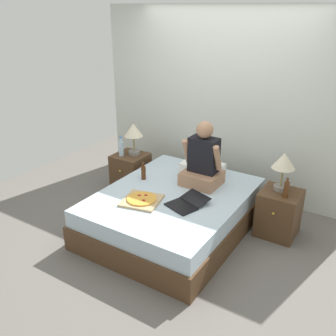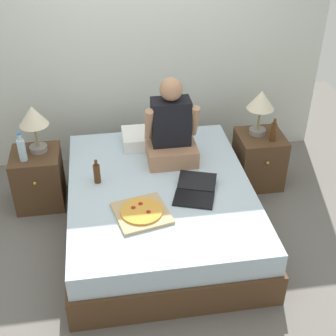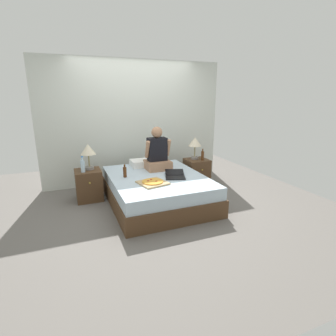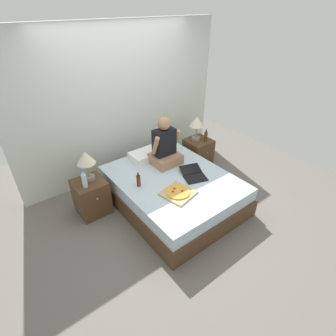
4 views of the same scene
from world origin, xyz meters
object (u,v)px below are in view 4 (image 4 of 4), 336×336
laptop (194,175)px  beer_bottle_on_bed (138,180)px  nightstand_left (92,197)px  lamp_on_right_nightstand (197,123)px  beer_bottle (206,136)px  pizza_box (178,193)px  bed (173,190)px  person_seated (165,147)px  water_bottle (84,180)px  nightstand_right (198,153)px  lamp_on_left_nightstand (86,160)px

laptop → beer_bottle_on_bed: 0.84m
nightstand_left → lamp_on_right_nightstand: 2.20m
beer_bottle → pizza_box: (-1.34, -0.83, -0.14)m
laptop → nightstand_left: bearing=150.7°
bed → pizza_box: (-0.19, -0.36, 0.26)m
beer_bottle → person_seated: person_seated is taller
water_bottle → lamp_on_right_nightstand: (2.20, 0.14, 0.22)m
lamp_on_right_nightstand → laptop: 1.18m
nightstand_left → laptop: (1.34, -0.75, 0.23)m
water_bottle → pizza_box: water_bottle is taller
nightstand_left → bed: bearing=-28.2°
beer_bottle → laptop: bearing=-143.5°
lamp_on_right_nightstand → person_seated: person_seated is taller
lamp_on_right_nightstand → laptop: size_ratio=0.91×
beer_bottle → pizza_box: 1.58m
nightstand_left → person_seated: 1.34m
beer_bottle → person_seated: bearing=-175.9°
beer_bottle → water_bottle: bearing=179.8°
bed → nightstand_left: (-1.08, 0.58, 0.03)m
beer_bottle → nightstand_right: bearing=125.0°
water_bottle → nightstand_right: (2.23, 0.09, -0.38)m
lamp_on_left_nightstand → pizza_box: lamp_on_left_nightstand is taller
bed → lamp_on_right_nightstand: 1.37m
beer_bottle_on_bed → nightstand_left: bearing=141.3°
lamp_on_right_nightstand → nightstand_left: bearing=-178.6°
water_bottle → laptop: bearing=-25.0°
nightstand_right → lamp_on_right_nightstand: size_ratio=1.21×
water_bottle → pizza_box: (0.96, -0.84, -0.15)m
lamp_on_left_nightstand → water_bottle: bearing=-130.6°
nightstand_right → pizza_box: bearing=-143.7°
nightstand_left → person_seated: (1.23, -0.17, 0.50)m
nightstand_left → laptop: bearing=-29.3°
bed → nightstand_left: bearing=151.8°
lamp_on_left_nightstand → beer_bottle: (2.18, -0.15, -0.23)m
bed → water_bottle: (-1.16, 0.49, 0.42)m
lamp_on_right_nightstand → pizza_box: (-1.24, -0.98, -0.37)m
bed → pizza_box: 0.48m
beer_bottle_on_bed → lamp_on_left_nightstand: bearing=136.2°
nightstand_left → beer_bottle_on_bed: (0.56, -0.45, 0.30)m
bed → laptop: laptop is taller
water_bottle → lamp_on_right_nightstand: 2.21m
lamp_on_left_nightstand → pizza_box: bearing=-49.5°
water_bottle → pizza_box: bearing=-41.3°
bed → lamp_on_right_nightstand: (1.05, 0.63, 0.63)m
lamp_on_left_nightstand → pizza_box: 1.35m
lamp_on_left_nightstand → beer_bottle: bearing=-3.9°
nightstand_right → beer_bottle: (0.07, -0.10, 0.37)m
bed → beer_bottle_on_bed: (-0.52, 0.13, 0.34)m
beer_bottle_on_bed → beer_bottle: bearing=11.8°
lamp_on_right_nightstand → beer_bottle: (0.10, -0.15, -0.23)m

